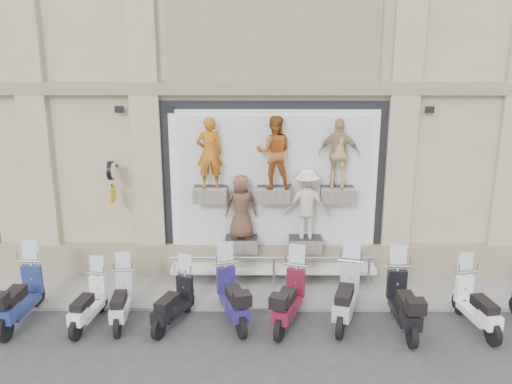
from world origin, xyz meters
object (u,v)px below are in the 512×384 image
at_px(clock_sign_bracket, 111,176).
at_px(scooter_g, 346,286).
at_px(guard_rail, 274,274).
at_px(scooter_a, 19,288).
at_px(scooter_e, 232,288).
at_px(scooter_c, 121,293).
at_px(scooter_h, 404,293).
at_px(scooter_d, 173,295).
at_px(scooter_b, 87,296).
at_px(scooter_f, 289,290).
at_px(scooter_i, 478,297).

relative_size(clock_sign_bracket, scooter_g, 0.50).
bearing_deg(clock_sign_bracket, guard_rail, -6.84).
relative_size(scooter_a, scooter_g, 1.01).
relative_size(scooter_e, scooter_g, 0.97).
bearing_deg(scooter_a, clock_sign_bracket, 54.51).
bearing_deg(scooter_c, scooter_a, 176.82).
distance_m(scooter_e, scooter_h, 3.67).
xyz_separation_m(scooter_d, scooter_g, (3.75, 0.18, 0.12)).
xyz_separation_m(scooter_c, scooter_e, (2.43, 0.04, 0.10)).
bearing_deg(scooter_a, scooter_b, 0.76).
relative_size(scooter_f, scooter_h, 0.97).
distance_m(scooter_d, scooter_g, 3.76).
relative_size(scooter_a, scooter_d, 1.18).
bearing_deg(clock_sign_bracket, scooter_a, -129.51).
height_order(clock_sign_bracket, scooter_c, clock_sign_bracket).
height_order(clock_sign_bracket, scooter_a, clock_sign_bracket).
relative_size(clock_sign_bracket, scooter_d, 0.58).
bearing_deg(scooter_g, scooter_d, -160.97).
bearing_deg(scooter_d, scooter_g, 23.93).
relative_size(guard_rail, scooter_g, 2.47).
bearing_deg(scooter_i, guard_rail, 148.01).
xyz_separation_m(guard_rail, scooter_d, (-2.21, -1.59, 0.25)).
bearing_deg(scooter_a, scooter_h, 2.63).
bearing_deg(guard_rail, scooter_d, -144.29).
height_order(clock_sign_bracket, scooter_e, clock_sign_bracket).
height_order(guard_rail, scooter_e, scooter_e).
distance_m(scooter_d, scooter_h, 4.94).
bearing_deg(scooter_e, scooter_d, 169.90).
bearing_deg(scooter_g, scooter_b, -161.63).
bearing_deg(clock_sign_bracket, scooter_h, -18.35).
bearing_deg(scooter_f, scooter_d, -161.04).
xyz_separation_m(clock_sign_bracket, scooter_g, (5.44, -1.88, -1.97)).
distance_m(scooter_b, scooter_e, 3.12).
bearing_deg(scooter_f, guard_rail, 118.52).
bearing_deg(guard_rail, scooter_i, -21.94).
bearing_deg(scooter_c, scooter_i, -6.24).
distance_m(scooter_a, scooter_i, 9.84).
height_order(scooter_b, scooter_c, scooter_c).
bearing_deg(scooter_g, scooter_e, -163.08).
bearing_deg(scooter_g, clock_sign_bracket, 177.26).
height_order(scooter_c, scooter_i, scooter_i).
bearing_deg(clock_sign_bracket, scooter_f, -25.68).
bearing_deg(scooter_e, scooter_h, -21.48).
bearing_deg(scooter_e, scooter_f, -21.99).
bearing_deg(scooter_a, scooter_d, 2.96).
bearing_deg(scooter_h, scooter_d, 177.16).
relative_size(guard_rail, scooter_e, 2.55).
bearing_deg(scooter_a, guard_rail, 19.43).
bearing_deg(scooter_i, scooter_f, 167.35).
xyz_separation_m(scooter_a, scooter_b, (1.49, -0.09, -0.14)).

